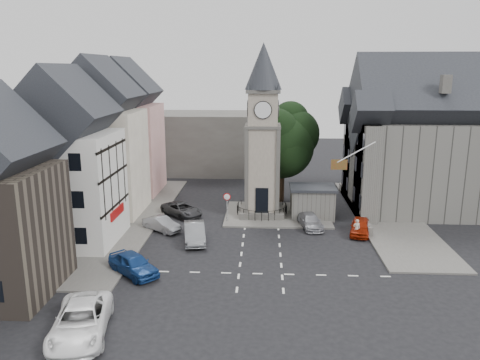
# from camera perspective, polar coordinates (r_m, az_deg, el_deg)

# --- Properties ---
(ground) EXTENTS (120.00, 120.00, 0.00)m
(ground) POSITION_cam_1_polar(r_m,az_deg,el_deg) (38.31, 2.59, -7.90)
(ground) COLOR black
(ground) RESTS_ON ground
(pavement_west) EXTENTS (6.00, 30.00, 0.14)m
(pavement_west) POSITION_cam_1_polar(r_m,az_deg,el_deg) (45.71, -13.27, -4.58)
(pavement_west) COLOR #595651
(pavement_west) RESTS_ON ground
(pavement_east) EXTENTS (6.00, 26.00, 0.14)m
(pavement_east) POSITION_cam_1_polar(r_m,az_deg,el_deg) (47.34, 17.40, -4.22)
(pavement_east) COLOR #595651
(pavement_east) RESTS_ON ground
(central_island) EXTENTS (10.00, 8.00, 0.16)m
(central_island) POSITION_cam_1_polar(r_m,az_deg,el_deg) (45.85, 4.55, -4.19)
(central_island) COLOR #595651
(central_island) RESTS_ON ground
(road_markings) EXTENTS (20.00, 8.00, 0.01)m
(road_markings) POSITION_cam_1_polar(r_m,az_deg,el_deg) (33.24, 2.51, -11.35)
(road_markings) COLOR silver
(road_markings) RESTS_ON ground
(clock_tower) EXTENTS (4.86, 4.86, 16.25)m
(clock_tower) POSITION_cam_1_polar(r_m,az_deg,el_deg) (44.06, 2.79, 5.85)
(clock_tower) COLOR #4C4944
(clock_tower) RESTS_ON ground
(stone_shelter) EXTENTS (4.30, 3.30, 3.08)m
(stone_shelter) POSITION_cam_1_polar(r_m,az_deg,el_deg) (45.16, 8.79, -2.64)
(stone_shelter) COLOR #63615B
(stone_shelter) RESTS_ON ground
(town_tree) EXTENTS (7.20, 7.20, 10.80)m
(town_tree) POSITION_cam_1_polar(r_m,az_deg,el_deg) (49.21, 5.14, 5.26)
(town_tree) COLOR black
(town_tree) RESTS_ON ground
(warning_sign_post) EXTENTS (0.70, 0.19, 2.85)m
(warning_sign_post) POSITION_cam_1_polar(r_m,az_deg,el_deg) (42.94, -1.60, -2.66)
(warning_sign_post) COLOR black
(warning_sign_post) RESTS_ON ground
(terrace_pink) EXTENTS (8.10, 7.60, 12.80)m
(terrace_pink) POSITION_cam_1_polar(r_m,az_deg,el_deg) (54.49, -13.79, 5.31)
(terrace_pink) COLOR #CF968E
(terrace_pink) RESTS_ON ground
(terrace_cream) EXTENTS (8.10, 7.60, 12.80)m
(terrace_cream) POSITION_cam_1_polar(r_m,az_deg,el_deg) (46.98, -16.55, 3.88)
(terrace_cream) COLOR beige
(terrace_cream) RESTS_ON ground
(terrace_tudor) EXTENTS (8.10, 7.60, 12.00)m
(terrace_tudor) POSITION_cam_1_polar(r_m,az_deg,el_deg) (39.72, -20.28, 1.35)
(terrace_tudor) COLOR silver
(terrace_tudor) RESTS_ON ground
(backdrop_west) EXTENTS (20.00, 10.00, 8.00)m
(backdrop_west) POSITION_cam_1_polar(r_m,az_deg,el_deg) (65.58, -7.75, 4.61)
(backdrop_west) COLOR #4C4944
(backdrop_west) RESTS_ON ground
(east_building) EXTENTS (14.40, 11.40, 12.60)m
(east_building) POSITION_cam_1_polar(r_m,az_deg,el_deg) (49.76, 21.07, 3.68)
(east_building) COLOR #63615B
(east_building) RESTS_ON ground
(east_boundary_wall) EXTENTS (0.40, 16.00, 0.90)m
(east_boundary_wall) POSITION_cam_1_polar(r_m,az_deg,el_deg) (48.48, 13.65, -3.09)
(east_boundary_wall) COLOR #63615B
(east_boundary_wall) RESTS_ON ground
(flagpole) EXTENTS (3.68, 0.10, 2.74)m
(flagpole) POSITION_cam_1_polar(r_m,az_deg,el_deg) (41.04, 14.00, 3.32)
(flagpole) COLOR white
(flagpole) RESTS_ON ground
(car_west_blue) EXTENTS (4.51, 4.37, 1.53)m
(car_west_blue) POSITION_cam_1_polar(r_m,az_deg,el_deg) (33.68, -12.87, -9.94)
(car_west_blue) COLOR navy
(car_west_blue) RESTS_ON ground
(car_west_silver) EXTENTS (3.85, 3.32, 1.25)m
(car_west_silver) POSITION_cam_1_polar(r_m,az_deg,el_deg) (41.81, -9.54, -5.31)
(car_west_silver) COLOR gray
(car_west_silver) RESTS_ON ground
(car_west_grey) EXTENTS (4.88, 4.80, 1.30)m
(car_west_grey) POSITION_cam_1_polar(r_m,az_deg,el_deg) (45.67, -7.12, -3.57)
(car_west_grey) COLOR #303033
(car_west_grey) RESTS_ON ground
(car_island_silver) EXTENTS (2.50, 4.93, 1.55)m
(car_island_silver) POSITION_cam_1_polar(r_m,az_deg,el_deg) (38.91, -5.57, -6.39)
(car_island_silver) COLOR gray
(car_island_silver) RESTS_ON ground
(car_island_east) EXTENTS (2.41, 4.43, 1.22)m
(car_island_east) POSITION_cam_1_polar(r_m,az_deg,el_deg) (42.54, 8.55, -4.97)
(car_island_east) COLOR #9C9DA3
(car_island_east) RESTS_ON ground
(car_east_red) EXTENTS (2.50, 4.22, 1.35)m
(car_east_red) POSITION_cam_1_polar(r_m,az_deg,el_deg) (41.74, 14.44, -5.53)
(car_east_red) COLOR #9C1F08
(car_east_red) RESTS_ON ground
(van_sw_white) EXTENTS (3.86, 6.43, 1.67)m
(van_sw_white) POSITION_cam_1_polar(r_m,az_deg,el_deg) (27.33, -18.85, -15.99)
(van_sw_white) COLOR white
(van_sw_white) RESTS_ON ground
(pedestrian) EXTENTS (0.64, 0.46, 1.66)m
(pedestrian) POSITION_cam_1_polar(r_m,az_deg,el_deg) (40.66, 14.03, -5.78)
(pedestrian) COLOR beige
(pedestrian) RESTS_ON ground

